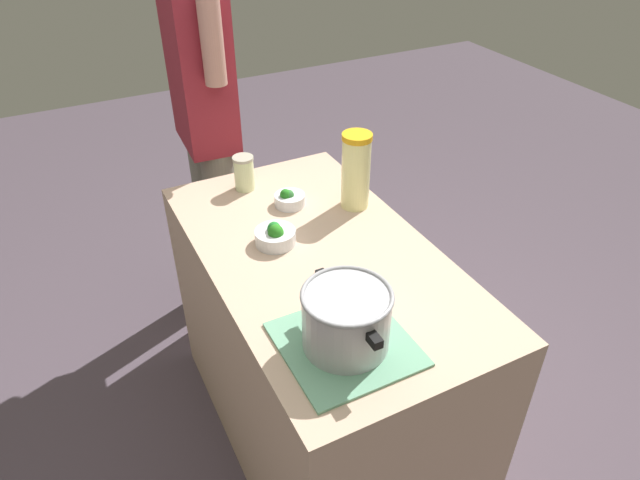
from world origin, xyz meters
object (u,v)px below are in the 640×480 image
object	(u,v)px
cooking_pot	(346,318)
broccoli_bowl_center	(289,199)
person_cook	(207,130)
lemonade_pitcher	(356,171)
mason_jar	(244,173)
broccoli_bowl_front	(275,236)

from	to	relation	value
cooking_pot	broccoli_bowl_center	distance (m)	0.70
person_cook	lemonade_pitcher	bearing A→B (deg)	-156.01
mason_jar	person_cook	size ratio (longest dim) A/B	0.08
mason_jar	broccoli_bowl_center	world-z (taller)	mason_jar
mason_jar	broccoli_bowl_front	world-z (taller)	mason_jar
lemonade_pitcher	mason_jar	world-z (taller)	lemonade_pitcher
broccoli_bowl_front	broccoli_bowl_center	bearing A→B (deg)	-35.33
cooking_pot	broccoli_bowl_front	world-z (taller)	cooking_pot
lemonade_pitcher	broccoli_bowl_front	world-z (taller)	lemonade_pitcher
lemonade_pitcher	broccoli_bowl_front	size ratio (longest dim) A/B	2.08
cooking_pot	lemonade_pitcher	size ratio (longest dim) A/B	1.09
mason_jar	cooking_pot	bearing A→B (deg)	176.07
broccoli_bowl_center	cooking_pot	bearing A→B (deg)	167.16
lemonade_pitcher	broccoli_bowl_center	xyz separation A→B (m)	(0.10, 0.20, -0.11)
cooking_pot	lemonade_pitcher	bearing A→B (deg)	-31.84
lemonade_pitcher	broccoli_bowl_center	size ratio (longest dim) A/B	2.51
broccoli_bowl_front	person_cook	xyz separation A→B (m)	(0.78, -0.03, 0.04)
cooking_pot	mason_jar	bearing A→B (deg)	-3.93
mason_jar	broccoli_bowl_front	size ratio (longest dim) A/B	0.98
cooking_pot	person_cook	size ratio (longest dim) A/B	0.17
broccoli_bowl_front	broccoli_bowl_center	distance (m)	0.24
cooking_pot	mason_jar	xyz separation A→B (m)	(0.86, -0.06, -0.03)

